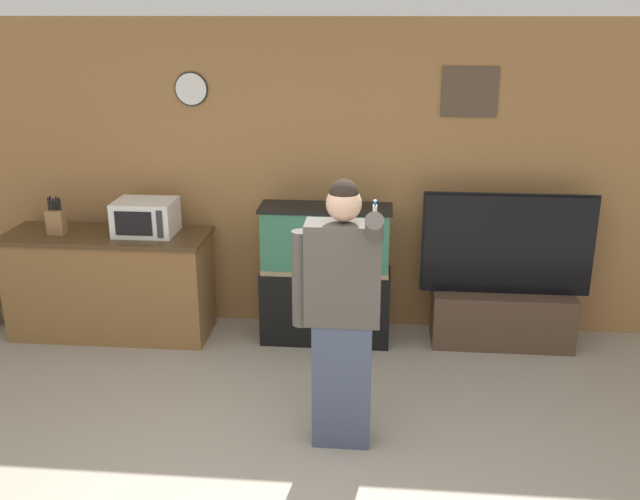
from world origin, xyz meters
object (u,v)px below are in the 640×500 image
Objects in this scene: microwave at (146,217)px; tv_on_stand at (503,301)px; knife_block at (56,221)px; counter_island at (111,284)px; aquarium_on_stand at (326,275)px; person_standing at (341,312)px.

tv_on_stand reaches higher than microwave.
knife_block is at bearing -178.01° from tv_on_stand.
microwave is at bearing 5.98° from knife_block.
counter_island is at bearing 5.46° from knife_block.
microwave is (0.34, 0.04, 0.58)m from counter_island.
microwave is 0.42× the size of aquarium_on_stand.
microwave is 3.01m from tv_on_stand.
tv_on_stand is 2.05m from person_standing.
tv_on_stand is at bearing 1.57° from counter_island.
microwave is 1.55m from aquarium_on_stand.
tv_on_stand reaches higher than counter_island.
aquarium_on_stand is (1.48, -0.01, -0.45)m from microwave.
knife_block is at bearing -174.02° from microwave.
counter_island is 0.98× the size of person_standing.
knife_block is (-0.73, -0.08, -0.03)m from microwave.
knife_block is at bearing -174.54° from counter_island.
counter_island is 5.48× the size of knife_block.
microwave reaches higher than aquarium_on_stand.
counter_island is 1.23× the size of tv_on_stand.
tv_on_stand is at bearing 0.99° from microwave.
knife_block is 3.73m from tv_on_stand.
person_standing is at bearing -35.50° from counter_island.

